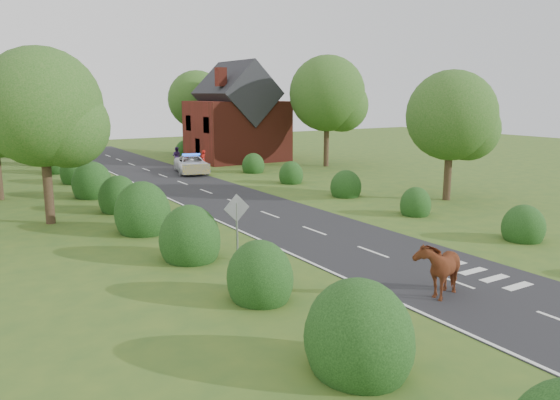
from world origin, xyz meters
TOP-DOWN VIEW (x-y plane):
  - ground at (0.00, 0.00)m, footprint 120.00×120.00m
  - road at (0.00, 15.00)m, footprint 6.00×70.00m
  - road_markings at (-1.60, 12.93)m, footprint 4.96×70.00m
  - hedgerow_left at (-6.51, 11.69)m, footprint 2.75×50.41m
  - hedgerow_right at (6.60, 11.21)m, footprint 2.10×45.78m
  - tree_left_a at (-9.75, 11.86)m, footprint 5.74×5.60m
  - tree_right_a at (11.23, 5.87)m, footprint 5.33×5.20m
  - tree_right_b at (14.29, 21.84)m, footprint 6.56×6.40m
  - tree_right_c at (9.27, 37.85)m, footprint 6.15×6.00m
  - road_sign at (-5.00, 2.00)m, footprint 1.06×0.08m
  - house at (9.49, 30.00)m, footprint 8.00×7.40m
  - cow at (-1.35, -4.56)m, footprint 2.36×1.84m
  - police_van at (2.50, 24.30)m, footprint 3.48×5.46m
  - pedestrian_red at (4.00, 25.45)m, footprint 0.70×0.69m
  - pedestrian_purple at (3.25, 29.44)m, footprint 0.99×0.99m

SIDE VIEW (x-z plane):
  - ground at x=0.00m, z-range 0.00..0.00m
  - road at x=0.00m, z-range 0.00..0.02m
  - road_markings at x=-1.60m, z-range 0.02..0.03m
  - hedgerow_right at x=6.60m, z-range -0.50..1.60m
  - police_van at x=2.50m, z-range -0.07..1.47m
  - cow at x=-1.35m, z-range 0.00..1.48m
  - hedgerow_left at x=-6.51m, z-range -0.75..2.25m
  - pedestrian_purple at x=3.25m, z-range 0.00..1.61m
  - pedestrian_red at x=4.00m, z-range 0.00..1.63m
  - road_sign at x=-5.00m, z-range 0.39..2.92m
  - house at x=9.49m, z-range -0.80..8.37m
  - tree_right_a at x=11.23m, z-range 0.96..8.52m
  - tree_left_a at x=-9.75m, z-range 1.15..9.53m
  - tree_right_c at x=9.27m, z-range 1.05..9.63m
  - tree_right_b at x=14.29m, z-range 1.24..10.64m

